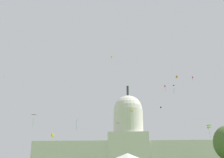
# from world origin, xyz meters

# --- Properties ---
(capitol_building) EXTENTS (143.59, 24.36, 62.81)m
(capitol_building) POSITION_xyz_m (-0.68, 182.53, 16.28)
(capitol_building) COLOR beige
(capitol_building) RESTS_ON ground_plane
(kite_yellow_high) EXTENTS (0.91, 0.88, 4.20)m
(kite_yellow_high) POSITION_xyz_m (-5.56, 75.86, 44.95)
(kite_yellow_high) COLOR yellow
(kite_black_high) EXTENTS (0.91, 0.91, 2.60)m
(kite_black_high) POSITION_xyz_m (22.95, 162.38, 40.74)
(kite_black_high) COLOR black
(kite_white_low) EXTENTS (1.00, 1.26, 2.52)m
(kite_white_low) POSITION_xyz_m (11.07, 100.15, 12.07)
(kite_white_low) COLOR white
(kite_lime_low) EXTENTS (1.26, 1.22, 4.22)m
(kite_lime_low) POSITION_xyz_m (26.42, 55.83, 13.04)
(kite_lime_low) COLOR #8CD133
(kite_green_mid) EXTENTS (1.31, 1.44, 0.24)m
(kite_green_mid) POSITION_xyz_m (7.01, 128.04, 34.81)
(kite_green_mid) COLOR green
(kite_turquoise_low) EXTENTS (0.57, 0.87, 3.22)m
(kite_turquoise_low) POSITION_xyz_m (-13.62, 47.49, 13.87)
(kite_turquoise_low) COLOR teal
(kite_blue_mid) EXTENTS (0.85, 1.31, 2.11)m
(kite_blue_mid) POSITION_xyz_m (15.99, 50.74, 24.71)
(kite_blue_mid) COLOR blue
(kite_gold_mid) EXTENTS (1.25, 1.26, 3.27)m
(kite_gold_mid) POSITION_xyz_m (2.45, 119.02, 30.21)
(kite_gold_mid) COLOR gold
(kite_cyan_mid) EXTENTS (0.63, 0.56, 0.92)m
(kite_cyan_mid) POSITION_xyz_m (-37.92, 48.61, 28.71)
(kite_cyan_mid) COLOR #33BCDB
(kite_violet_mid) EXTENTS (1.74, 1.31, 0.23)m
(kite_violet_mid) POSITION_xyz_m (-3.76, 84.10, 18.40)
(kite_violet_mid) COLOR purple
(kite_orange_high) EXTENTS (0.89, 0.84, 1.01)m
(kite_orange_high) POSITION_xyz_m (22.50, 84.58, 38.63)
(kite_orange_high) COLOR orange
(kite_pink_low) EXTENTS (0.42, 0.95, 1.28)m
(kite_pink_low) POSITION_xyz_m (-39.78, 122.14, 12.27)
(kite_pink_low) COLOR pink
(kite_magenta_high) EXTENTS (0.71, 0.56, 2.51)m
(kite_magenta_high) POSITION_xyz_m (36.68, 116.91, 48.23)
(kite_magenta_high) COLOR #D1339E
(kite_red_high) EXTENTS (0.83, 0.88, 2.85)m
(kite_red_high) POSITION_xyz_m (17.60, 87.91, 35.20)
(kite_red_high) COLOR red
(kite_yellow_low) EXTENTS (1.48, 1.48, 3.66)m
(kite_yellow_low) POSITION_xyz_m (-29.77, 78.94, 13.16)
(kite_yellow_low) COLOR yellow
(kite_black_low) EXTENTS (1.84, 1.22, 3.79)m
(kite_black_low) POSITION_xyz_m (-28.73, 53.08, 16.55)
(kite_black_low) COLOR black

